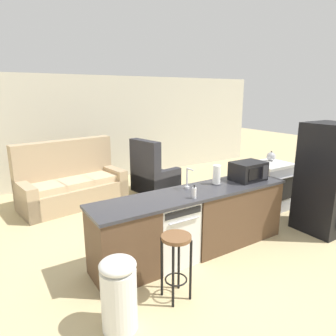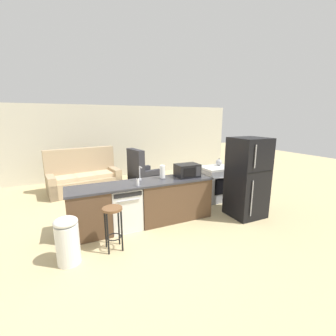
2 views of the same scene
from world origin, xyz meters
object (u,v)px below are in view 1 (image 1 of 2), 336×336
Objects in this scene: bar_stool at (176,253)px; trash_bin at (119,293)px; dishwasher at (170,231)px; stove_range at (269,186)px; refrigerator at (327,178)px; soap_bottle at (194,193)px; paper_towel_roll at (217,175)px; couch at (71,185)px; armchair at (152,177)px; kettle at (271,157)px; microwave at (248,171)px.

bar_stool is 0.72m from trash_bin.
stove_range is at bearing 11.91° from dishwasher.
dishwasher is 2.70m from refrigerator.
dishwasher is 0.63m from soap_bottle.
couch reaches higher than paper_towel_roll.
refrigerator reaches higher than couch.
bar_stool is at bearing -157.53° from stove_range.
armchair is at bearing -7.68° from couch.
refrigerator is 6.20× the size of paper_towel_roll.
kettle is (0.17, 1.23, 0.11)m from refrigerator.
bar_stool and trash_bin have the same top height.
armchair is at bearing 94.22° from microwave.
refrigerator is at bearing -7.98° from soap_bottle.
paper_towel_roll is at bearing -165.27° from stove_range.
bar_stool is at bearing -87.16° from couch.
couch is (-3.31, 2.17, -0.59)m from kettle.
trash_bin is at bearing -157.01° from soap_bottle.
paper_towel_roll is 2.19m from trash_bin.
microwave is at bearing 10.24° from soap_bottle.
dishwasher is 2.91m from kettle.
microwave is 2.72m from armchair.
stove_range is at bearing 14.73° from paper_towel_roll.
stove_range is 3.21m from bar_stool.
dishwasher is at bearing -166.22° from kettle.
bar_stool is 0.35× the size of couch.
refrigerator is at bearing -90.01° from stove_range.
soap_bottle is 0.15× the size of armchair.
stove_range reaches higher than trash_bin.
paper_towel_roll is 1.38× the size of kettle.
microwave is at bearing 20.98° from bar_stool.
refrigerator is 2.36× the size of trash_bin.
stove_range is 3.90m from couch.
soap_bottle is at bearing -154.45° from paper_towel_roll.
trash_bin is at bearing -173.51° from bar_stool.
couch is (-0.18, 3.53, -0.14)m from bar_stool.
couch is (-3.14, 3.40, -0.48)m from refrigerator.
refrigerator is (2.60, -0.55, 0.45)m from dishwasher.
armchair is at bearing 113.74° from refrigerator.
couch is at bearing 172.32° from armchair.
soap_bottle is 2.71m from kettle.
armchair is (1.57, 3.30, -0.19)m from bar_stool.
kettle reaches higher than soap_bottle.
microwave is at bearing 155.44° from refrigerator.
microwave is 0.42× the size of armchair.
microwave is at bearing -153.58° from kettle.
kettle is at bearing -33.31° from couch.
stove_range is 1.18m from refrigerator.
kettle is 2.57m from armchair.
armchair is (-1.39, 3.17, -0.52)m from refrigerator.
stove_range is 3.89m from trash_bin.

